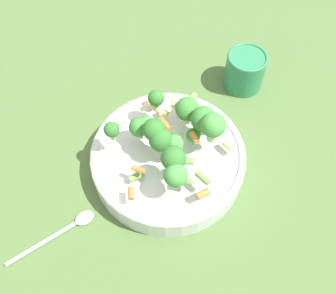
# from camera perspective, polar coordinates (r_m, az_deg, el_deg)

# --- Properties ---
(ground_plane) EXTENTS (3.00, 3.00, 0.00)m
(ground_plane) POSITION_cam_1_polar(r_m,az_deg,el_deg) (0.78, 0.00, -2.78)
(ground_plane) COLOR #4C6B38
(bowl) EXTENTS (0.29, 0.29, 0.05)m
(bowl) POSITION_cam_1_polar(r_m,az_deg,el_deg) (0.76, 0.00, -1.70)
(bowl) COLOR silver
(bowl) RESTS_ON ground_plane
(pasta_salad) EXTENTS (0.23, 0.24, 0.10)m
(pasta_salad) POSITION_cam_1_polar(r_m,az_deg,el_deg) (0.70, 1.22, 2.16)
(pasta_salad) COLOR #8CB766
(pasta_salad) RESTS_ON bowl
(cup) EXTENTS (0.09, 0.09, 0.09)m
(cup) POSITION_cam_1_polar(r_m,az_deg,el_deg) (0.89, 11.09, 10.89)
(cup) COLOR #2D7F51
(cup) RESTS_ON ground_plane
(spoon) EXTENTS (0.14, 0.13, 0.01)m
(spoon) POSITION_cam_1_polar(r_m,az_deg,el_deg) (0.74, -14.44, -11.35)
(spoon) COLOR silver
(spoon) RESTS_ON ground_plane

